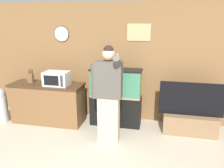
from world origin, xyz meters
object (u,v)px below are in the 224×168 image
Objects in this scene: counter_island at (48,103)px; person_standing at (108,94)px; microwave at (57,79)px; trash_bin at (0,104)px; tv_on_stand at (190,119)px; knife_block at (31,78)px; aquarium_on_stand at (116,97)px.

counter_island is 1.67m from person_standing.
microwave is 0.67× the size of trash_bin.
microwave is 1.33m from person_standing.
counter_island is 3.08× the size of microwave.
person_standing is 2.64m from trash_bin.
tv_on_stand is (3.03, 0.10, -0.13)m from counter_island.
knife_block is 0.40× the size of trash_bin.
knife_block is 1.93m from aquarium_on_stand.
person_standing reaches higher than knife_block.
aquarium_on_stand reaches higher than microwave.
knife_block reaches higher than counter_island.
counter_island is 1.52m from aquarium_on_stand.
tv_on_stand reaches higher than counter_island.
person_standing reaches higher than tv_on_stand.
person_standing reaches higher than microwave.
trash_bin is (-2.56, 0.34, -0.54)m from person_standing.
tv_on_stand is at bearing 1.93° from counter_island.
microwave is 1.67× the size of knife_block.
knife_block is at bearing 18.08° from trash_bin.
tv_on_stand is 4.11m from trash_bin.
counter_island reaches higher than trash_bin.
aquarium_on_stand is (1.22, 0.24, -0.41)m from microwave.
person_standing is (-1.53, -0.64, 0.63)m from tv_on_stand.
knife_block is 0.17× the size of person_standing.
microwave reaches higher than tv_on_stand.
microwave is 2.86m from tv_on_stand.
aquarium_on_stand is 1.60× the size of trash_bin.
aquarium_on_stand is 0.99× the size of tv_on_stand.
trash_bin is (-1.06, -0.20, -0.05)m from counter_island.
microwave is at bearing 157.82° from person_standing.
counter_island is 0.65m from microwave.
aquarium_on_stand reaches higher than knife_block.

